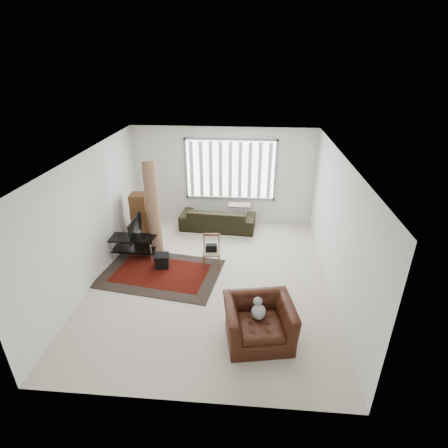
% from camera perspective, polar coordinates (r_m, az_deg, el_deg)
% --- Properties ---
extents(room, '(6.00, 6.02, 2.71)m').
position_cam_1_polar(room, '(7.32, -1.54, 4.78)').
color(room, beige).
rests_on(room, ground).
extents(persian_rug, '(2.78, 2.06, 0.02)m').
position_cam_1_polar(persian_rug, '(7.99, -10.26, -7.88)').
color(persian_rug, black).
rests_on(persian_rug, ground).
extents(tv_stand, '(1.05, 0.47, 0.52)m').
position_cam_1_polar(tv_stand, '(8.57, -14.57, -2.96)').
color(tv_stand, black).
rests_on(tv_stand, ground).
extents(tv, '(0.11, 0.85, 0.49)m').
position_cam_1_polar(tv, '(8.39, -14.86, -0.63)').
color(tv, black).
rests_on(tv, tv_stand).
extents(subwoofer, '(0.34, 0.34, 0.31)m').
position_cam_1_polar(subwoofer, '(8.12, -10.10, -5.89)').
color(subwoofer, black).
rests_on(subwoofer, persian_rug).
extents(moving_boxes, '(0.52, 0.48, 1.24)m').
position_cam_1_polar(moving_boxes, '(9.27, -13.33, 0.88)').
color(moving_boxes, brown).
rests_on(moving_boxes, ground).
extents(white_flatpack, '(0.50, 0.16, 0.64)m').
position_cam_1_polar(white_flatpack, '(9.63, -12.34, 0.26)').
color(white_flatpack, silver).
rests_on(white_flatpack, ground).
extents(rolled_rug, '(0.56, 0.93, 2.19)m').
position_cam_1_polar(rolled_rug, '(8.56, -11.56, 2.69)').
color(rolled_rug, brown).
rests_on(rolled_rug, ground).
extents(sofa, '(2.11, 1.04, 0.79)m').
position_cam_1_polar(sofa, '(9.64, -1.02, 1.42)').
color(sofa, black).
rests_on(sofa, ground).
extents(side_chair, '(0.44, 0.44, 0.75)m').
position_cam_1_polar(side_chair, '(7.93, -2.07, -4.21)').
color(side_chair, '#856F57').
rests_on(side_chair, ground).
extents(armchair, '(1.29, 1.17, 0.84)m').
position_cam_1_polar(armchair, '(6.07, 5.71, -15.25)').
color(armchair, '#39160B').
rests_on(armchair, ground).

